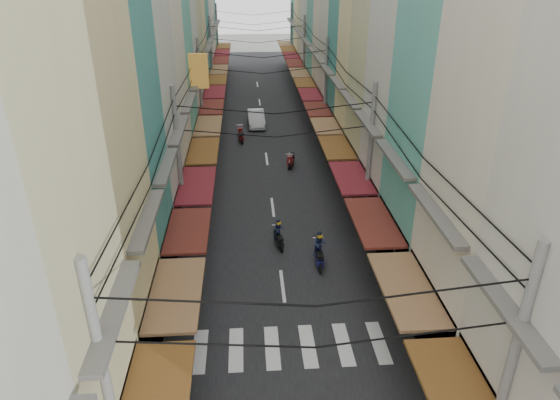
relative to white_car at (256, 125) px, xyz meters
name	(u,v)px	position (x,y,z in m)	size (l,w,h in m)	color
ground	(280,262)	(0.55, -22.24, 0.00)	(160.00, 160.00, 0.00)	slate
road	(263,133)	(0.55, -2.24, 0.01)	(10.00, 80.00, 0.02)	black
sidewalk_left	(187,135)	(-5.95, -2.24, 0.03)	(3.00, 80.00, 0.06)	slate
sidewalk_right	(339,131)	(7.05, -2.24, 0.03)	(3.00, 80.00, 0.06)	slate
crosswalk	(290,347)	(0.55, -28.24, 0.03)	(7.55, 2.40, 0.01)	silver
building_row_left	(150,18)	(-7.37, -5.68, 9.78)	(7.80, 67.67, 23.70)	#BBB7AB
building_row_right	(373,22)	(8.47, -5.79, 9.41)	(7.80, 68.98, 22.59)	#397E78
utility_poles	(265,67)	(0.55, -7.23, 6.59)	(10.20, 66.13, 8.20)	gray
white_car	(256,125)	(0.00, 0.00, 0.00)	(4.75, 1.86, 1.68)	silver
bicycle	(443,293)	(7.75, -25.24, 0.00)	(0.61, 1.62, 1.11)	black
moving_scooters	(266,220)	(0.03, -18.74, 0.54)	(6.25, 23.30, 1.85)	black
parked_scooters	(396,311)	(5.04, -26.99, 0.48)	(13.14, 15.61, 1.01)	black
pedestrians	(195,238)	(-3.61, -21.39, 1.04)	(12.86, 22.23, 2.25)	black
market_umbrella	(457,290)	(7.07, -27.76, 2.03)	(2.19, 2.19, 2.31)	#B2B2B7
traffic_sign	(394,251)	(5.34, -25.06, 2.18)	(0.10, 0.65, 2.98)	gray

